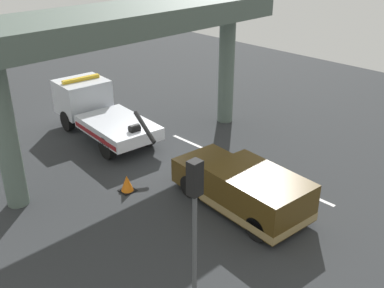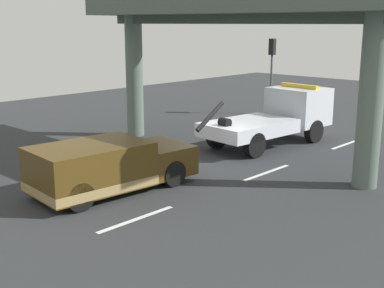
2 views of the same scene
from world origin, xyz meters
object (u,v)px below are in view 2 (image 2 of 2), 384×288
towed_van_green (107,167)px  traffic_light_far (272,59)px  tow_truck_white (278,116)px  traffic_cone_orange (151,148)px

towed_van_green → traffic_light_far: (15.10, 4.38, 2.33)m
traffic_light_far → tow_truck_white: bearing=-142.7°
traffic_light_far → traffic_cone_orange: (-11.23, -2.13, -2.80)m
tow_truck_white → traffic_light_far: bearing=37.3°
tow_truck_white → towed_van_green: tow_truck_white is taller
traffic_cone_orange → towed_van_green: bearing=-149.7°
traffic_light_far → traffic_cone_orange: 11.77m
tow_truck_white → traffic_light_far: (5.85, 4.46, 1.91)m
traffic_light_far → towed_van_green: bearing=-163.8°
tow_truck_white → traffic_light_far: traffic_light_far is taller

